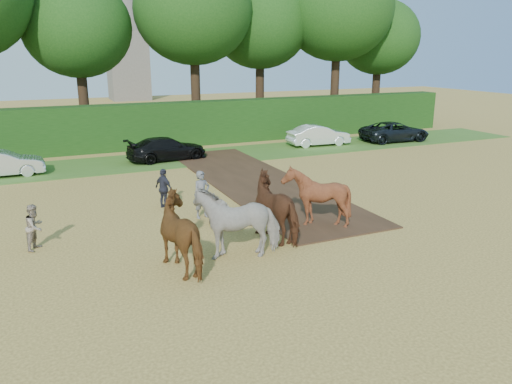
% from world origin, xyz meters
% --- Properties ---
extents(ground, '(120.00, 120.00, 0.00)m').
position_xyz_m(ground, '(0.00, 0.00, 0.00)').
color(ground, gold).
rests_on(ground, ground).
extents(earth_strip, '(4.50, 17.00, 0.05)m').
position_xyz_m(earth_strip, '(1.50, 7.00, 0.03)').
color(earth_strip, '#472D1C').
rests_on(earth_strip, ground).
extents(grass_verge, '(50.00, 5.00, 0.03)m').
position_xyz_m(grass_verge, '(0.00, 14.00, 0.01)').
color(grass_verge, '#38601E').
rests_on(grass_verge, ground).
extents(hedgerow, '(46.00, 1.60, 3.00)m').
position_xyz_m(hedgerow, '(0.00, 18.50, 1.50)').
color(hedgerow, '#14380F').
rests_on(hedgerow, ground).
extents(spectator_near, '(0.89, 0.95, 1.55)m').
position_xyz_m(spectator_near, '(-8.76, 1.87, 0.78)').
color(spectator_near, '#B2A48B').
rests_on(spectator_near, ground).
extents(spectator_far, '(0.81, 1.07, 1.69)m').
position_xyz_m(spectator_far, '(-3.75, 4.61, 0.84)').
color(spectator_far, '#262632').
rests_on(spectator_far, ground).
extents(plough_team, '(7.57, 6.18, 2.26)m').
position_xyz_m(plough_team, '(-1.85, -0.69, 1.12)').
color(plough_team, brown).
rests_on(plough_team, ground).
extents(parked_cars, '(36.43, 2.97, 1.48)m').
position_xyz_m(parked_cars, '(1.30, 13.83, 0.71)').
color(parked_cars, silver).
rests_on(parked_cars, ground).
extents(treeline, '(48.70, 10.60, 14.21)m').
position_xyz_m(treeline, '(-1.69, 21.69, 8.97)').
color(treeline, '#382616').
rests_on(treeline, ground).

